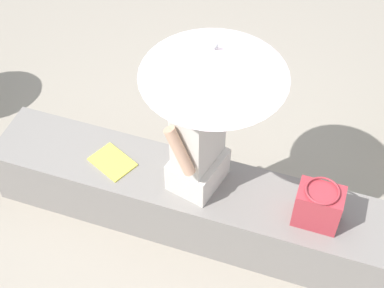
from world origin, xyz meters
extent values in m
plane|color=#9E9384|center=(0.00, 0.00, 0.00)|extent=(14.00, 14.00, 0.00)
cube|color=gray|center=(0.00, 0.00, 0.23)|extent=(2.66, 0.49, 0.46)
cube|color=beige|center=(-0.07, -0.02, 0.57)|extent=(0.35, 0.39, 0.22)
cube|color=beige|center=(-0.07, -0.02, 0.92)|extent=(0.27, 0.36, 0.48)
sphere|color=tan|center=(-0.07, -0.02, 1.26)|extent=(0.20, 0.20, 0.20)
cylinder|color=tan|center=(-0.12, -0.21, 0.94)|extent=(0.21, 0.11, 0.32)
cylinder|color=tan|center=(-0.03, 0.18, 0.94)|extent=(0.21, 0.11, 0.32)
cylinder|color=#B7B7BC|center=(-0.16, -0.01, 1.02)|extent=(0.02, 0.02, 1.12)
cone|color=silver|center=(-0.16, -0.01, 1.48)|extent=(0.79, 0.79, 0.18)
sphere|color=#B7B7BC|center=(-0.16, -0.01, 1.59)|extent=(0.03, 0.03, 0.03)
cube|color=#B2333D|center=(-0.84, 0.04, 0.60)|extent=(0.27, 0.18, 0.28)
torus|color=#B2333D|center=(-0.84, 0.04, 0.75)|extent=(0.20, 0.20, 0.01)
cube|color=#EAE04C|center=(0.51, 0.02, 0.46)|extent=(0.34, 0.30, 0.01)
camera|label=1|loc=(-0.78, 2.16, 3.43)|focal=54.52mm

